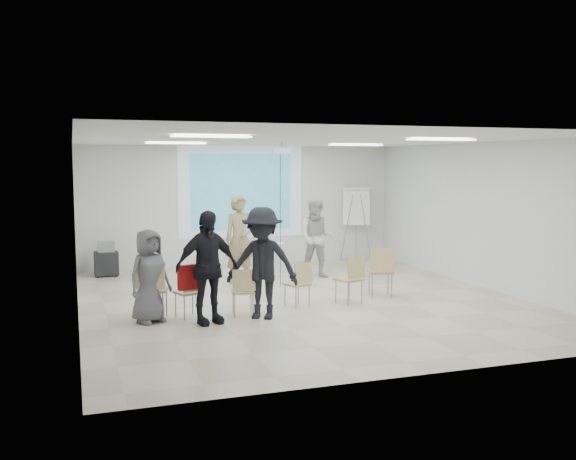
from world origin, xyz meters
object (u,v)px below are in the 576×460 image
object	(u,v)px
player_left	(240,234)
av_cart	(106,260)
chair_left_mid	(190,289)
chair_center	(300,281)
chair_right_inner	(352,276)
audience_outer	(149,270)
audience_mid	(262,256)
chair_far_left	(152,285)
chair_left_inner	(243,288)
player_right	(317,234)
audience_left	(207,259)
chair_right_far	(381,268)
laptop	(243,290)
pedestal_table	(270,258)
flipchart_easel	(356,207)

from	to	relation	value
player_left	av_cart	distance (m)	3.31
player_left	chair_left_mid	xyz separation A→B (m)	(-1.57, -2.80, -0.57)
chair_center	av_cart	world-z (taller)	chair_center
chair_right_inner	audience_outer	distance (m)	3.67
chair_center	audience_mid	world-z (taller)	audience_mid
audience_outer	chair_far_left	bearing A→B (deg)	34.79
chair_far_left	av_cart	xyz separation A→B (m)	(-0.50, 4.56, -0.22)
chair_left_inner	player_right	bearing A→B (deg)	59.58
chair_right_inner	audience_left	world-z (taller)	audience_left
player_right	audience_mid	size ratio (longest dim) A/B	0.95
chair_left_inner	audience_left	xyz separation A→B (m)	(-0.67, -0.28, 0.57)
chair_left_mid	chair_left_inner	xyz separation A→B (m)	(0.86, -0.16, -0.02)
chair_far_left	audience_outer	bearing A→B (deg)	-101.08
audience_left	av_cart	bearing A→B (deg)	90.00
chair_right_far	laptop	world-z (taller)	chair_right_far
pedestal_table	av_cart	xyz separation A→B (m)	(-3.51, 1.30, -0.08)
audience_mid	flipchart_easel	distance (m)	6.77
pedestal_table	chair_right_far	distance (m)	3.16
av_cart	pedestal_table	bearing A→B (deg)	-21.76
laptop	audience_outer	xyz separation A→B (m)	(-1.55, 0.01, 0.41)
player_left	av_cart	world-z (taller)	player_left
chair_left_mid	audience_mid	size ratio (longest dim) A/B	0.40
chair_right_far	audience_left	xyz separation A→B (m)	(-3.55, -0.88, 0.47)
player_left	laptop	distance (m)	3.02
chair_far_left	audience_left	world-z (taller)	audience_left
audience_mid	flipchart_easel	size ratio (longest dim) A/B	1.09
chair_left_mid	av_cart	bearing A→B (deg)	86.20
pedestal_table	player_right	size ratio (longest dim) A/B	0.40
chair_left_mid	chair_center	bearing A→B (deg)	-12.29
audience_outer	chair_center	bearing A→B (deg)	-22.59
player_left	audience_left	size ratio (longest dim) A/B	1.02
player_right	chair_right_far	size ratio (longest dim) A/B	2.02
chair_far_left	flipchart_easel	size ratio (longest dim) A/B	0.52
chair_left_inner	audience_left	distance (m)	0.92
chair_far_left	av_cart	distance (m)	4.59
chair_right_inner	chair_right_far	size ratio (longest dim) A/B	0.90
chair_left_mid	chair_center	xyz separation A→B (m)	(1.99, 0.18, -0.02)
player_left	chair_left_inner	bearing A→B (deg)	-108.13
audience_mid	chair_center	bearing A→B (deg)	64.12
pedestal_table	chair_far_left	size ratio (longest dim) A/B	0.80
audience_left	pedestal_table	bearing A→B (deg)	44.89
chair_right_inner	chair_left_inner	bearing A→B (deg)	169.51
chair_left_inner	chair_center	world-z (taller)	chair_center
chair_right_far	audience_outer	size ratio (longest dim) A/B	0.58
player_left	chair_left_inner	size ratio (longest dim) A/B	2.63
pedestal_table	laptop	world-z (taller)	pedestal_table
player_left	av_cart	size ratio (longest dim) A/B	2.72
laptop	chair_right_far	bearing A→B (deg)	-160.78
pedestal_table	chair_right_inner	size ratio (longest dim) A/B	0.89
flipchart_easel	chair_far_left	bearing A→B (deg)	-117.46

